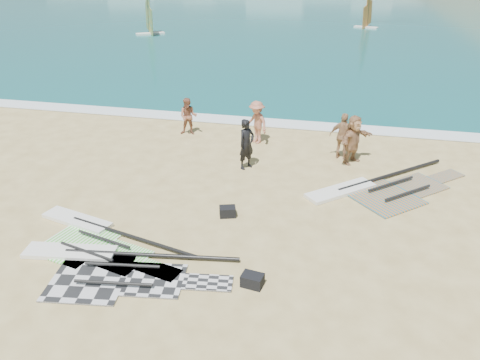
% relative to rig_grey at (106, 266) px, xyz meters
% --- Properties ---
extents(ground, '(300.00, 300.00, 0.00)m').
position_rel_rig_grey_xyz_m(ground, '(2.25, -0.09, -0.05)').
color(ground, '#D4BE7C').
rests_on(ground, ground).
extents(surf_line, '(300.00, 1.20, 0.04)m').
position_rel_rig_grey_xyz_m(surf_line, '(2.25, 12.21, -0.05)').
color(surf_line, white).
rests_on(surf_line, ground).
extents(rig_grey, '(6.05, 2.67, 0.20)m').
position_rel_rig_grey_xyz_m(rig_grey, '(0.00, 0.00, 0.00)').
color(rig_grey, black).
rests_on(rig_grey, ground).
extents(rig_green, '(5.50, 2.87, 0.20)m').
position_rel_rig_grey_xyz_m(rig_green, '(-0.99, 1.19, -0.00)').
color(rig_green, '#3BCB21').
rests_on(rig_green, ground).
extents(rig_orange, '(5.74, 4.96, 0.20)m').
position_rel_rig_grey_xyz_m(rig_orange, '(7.28, 6.16, 0.00)').
color(rig_orange, orange).
rests_on(rig_orange, ground).
extents(gear_bag_near, '(0.59, 0.50, 0.32)m').
position_rel_rig_grey_xyz_m(gear_bag_near, '(2.52, 3.28, 0.11)').
color(gear_bag_near, black).
rests_on(gear_bag_near, ground).
extents(gear_bag_far, '(0.59, 0.46, 0.32)m').
position_rel_rig_grey_xyz_m(gear_bag_far, '(3.95, 0.10, 0.11)').
color(gear_bag_far, black).
rests_on(gear_bag_far, ground).
extents(person_wetsuit, '(0.79, 0.85, 1.95)m').
position_rel_rig_grey_xyz_m(person_wetsuit, '(2.37, 6.98, 0.93)').
color(person_wetsuit, black).
rests_on(person_wetsuit, ground).
extents(beachgoer_left, '(0.89, 0.73, 1.68)m').
position_rel_rig_grey_xyz_m(beachgoer_left, '(-0.93, 10.00, 0.79)').
color(beachgoer_left, '#965B43').
rests_on(beachgoer_left, ground).
extents(beachgoer_mid, '(1.37, 1.29, 1.86)m').
position_rel_rig_grey_xyz_m(beachgoer_mid, '(2.26, 9.63, 0.88)').
color(beachgoer_mid, '#AA6851').
rests_on(beachgoer_mid, ground).
extents(beachgoer_back, '(1.17, 0.67, 1.88)m').
position_rel_rig_grey_xyz_m(beachgoer_back, '(5.93, 8.70, 0.89)').
color(beachgoer_back, '#AB7F59').
rests_on(beachgoer_back, ground).
extents(beachgoer_right, '(1.54, 1.77, 1.93)m').
position_rel_rig_grey_xyz_m(beachgoer_right, '(6.32, 8.39, 0.92)').
color(beachgoer_right, '#AA7B54').
rests_on(beachgoer_right, ground).
extents(windsurfer_left, '(2.74, 2.85, 5.02)m').
position_rel_rig_grey_xyz_m(windsurfer_left, '(-13.13, 35.25, 1.36)').
color(windsurfer_left, white).
rests_on(windsurfer_left, ground).
extents(windsurfer_centre, '(2.59, 2.90, 4.54)m').
position_rel_rig_grey_xyz_m(windsurfer_centre, '(7.60, 44.05, 1.26)').
color(windsurfer_centre, white).
rests_on(windsurfer_centre, ground).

